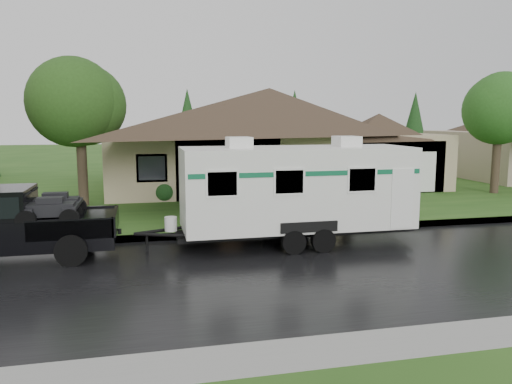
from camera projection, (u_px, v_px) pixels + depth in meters
The scene contains 9 objects.
ground at pixel (318, 248), 15.50m from camera, with size 140.00×140.00×0.00m, color #295219.
road at pixel (343, 266), 13.57m from camera, with size 140.00×8.00×0.01m, color black.
curb at pixel (296, 230), 17.66m from camera, with size 140.00×0.50×0.15m, color gray.
lawn at pixel (233, 185), 29.96m from camera, with size 140.00×26.00×0.15m, color #295219.
house_main at pixel (275, 126), 28.84m from camera, with size 19.44×10.80×6.90m.
tree_left_green at pixel (79, 101), 21.77m from camera, with size 4.00×4.00×6.62m.
tree_right_green at pixel (500, 109), 25.52m from camera, with size 3.77×3.77×6.24m.
shrub_row at pixel (292, 187), 24.82m from camera, with size 13.60×1.00×1.00m.
travel_trailer at pixel (297, 187), 15.85m from camera, with size 7.66×2.69×3.44m.
Camera 1 is at (-5.24, -14.28, 3.97)m, focal length 35.00 mm.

